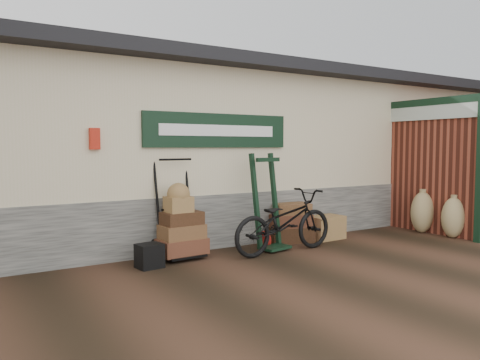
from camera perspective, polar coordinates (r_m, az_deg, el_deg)
name	(u,v)px	position (r m, az deg, el deg)	size (l,w,h in m)	color
ground	(268,258)	(7.19, 3.38, -9.50)	(80.00, 80.00, 0.00)	black
station_building	(188,150)	(9.35, -6.35, 3.61)	(14.40, 4.10, 3.20)	#4C4C47
brick_outbuilding	(408,164)	(11.14, 19.82, 1.86)	(1.71, 4.51, 2.62)	maroon
porter_trolley	(176,201)	(7.21, -7.83, -2.60)	(0.85, 0.64, 1.71)	black
green_barrow	(268,202)	(7.68, 3.40, -2.65)	(0.57, 0.48, 1.58)	black
suitcase_stack	(289,222)	(8.38, 6.05, -5.14)	(0.79, 0.50, 0.70)	#332110
wicker_hamper	(326,227)	(8.74, 10.39, -5.70)	(0.65, 0.42, 0.42)	olive
black_trunk	(149,256)	(6.72, -10.98, -9.06)	(0.34, 0.29, 0.34)	black
bicycle	(284,218)	(7.48, 5.39, -4.64)	(1.91, 0.67, 1.11)	black
burlap_sack_left	(422,212)	(9.86, 21.33, -3.69)	(0.50, 0.42, 0.81)	#91794E
burlap_sack_right	(453,218)	(9.54, 24.57, -4.19)	(0.47, 0.40, 0.75)	#91794E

